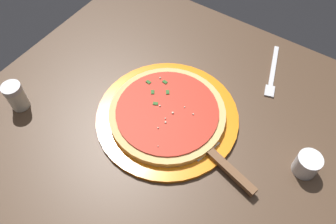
# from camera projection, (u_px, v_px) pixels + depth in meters

# --- Properties ---
(ground_plane) EXTENTS (5.00, 5.00, 0.00)m
(ground_plane) POSITION_uv_depth(u_px,v_px,m) (177.00, 223.00, 1.42)
(ground_plane) COLOR black
(restaurant_table) EXTENTS (1.01, 0.84, 0.75)m
(restaurant_table) POSITION_uv_depth(u_px,v_px,m) (182.00, 155.00, 0.91)
(restaurant_table) COLOR black
(restaurant_table) RESTS_ON ground_plane
(serving_plate) EXTENTS (0.34, 0.34, 0.01)m
(serving_plate) POSITION_uv_depth(u_px,v_px,m) (168.00, 116.00, 0.81)
(serving_plate) COLOR orange
(serving_plate) RESTS_ON restaurant_table
(pizza) EXTENTS (0.28, 0.28, 0.02)m
(pizza) POSITION_uv_depth(u_px,v_px,m) (168.00, 112.00, 0.80)
(pizza) COLOR #DBB26B
(pizza) RESTS_ON serving_plate
(pizza_server) EXTENTS (0.22, 0.10, 0.01)m
(pizza_server) POSITION_uv_depth(u_px,v_px,m) (218.00, 159.00, 0.73)
(pizza_server) COLOR silver
(pizza_server) RESTS_ON serving_plate
(cup_small_sauce) EXTENTS (0.05, 0.05, 0.05)m
(cup_small_sauce) POSITION_uv_depth(u_px,v_px,m) (307.00, 164.00, 0.72)
(cup_small_sauce) COLOR silver
(cup_small_sauce) RESTS_ON restaurant_table
(fork) EXTENTS (0.07, 0.18, 0.00)m
(fork) POSITION_uv_depth(u_px,v_px,m) (272.00, 74.00, 0.90)
(fork) COLOR silver
(fork) RESTS_ON restaurant_table
(parmesan_shaker) EXTENTS (0.05, 0.05, 0.07)m
(parmesan_shaker) POSITION_uv_depth(u_px,v_px,m) (16.00, 96.00, 0.81)
(parmesan_shaker) COLOR silver
(parmesan_shaker) RESTS_ON restaurant_table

